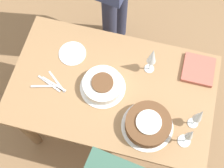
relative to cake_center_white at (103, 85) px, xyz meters
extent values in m
plane|color=#8E6B47|center=(0.05, 0.01, -0.76)|extent=(12.00, 12.00, 0.00)
cube|color=#9E754C|center=(0.05, 0.01, -0.05)|extent=(1.21, 0.74, 0.03)
cylinder|color=brown|center=(-0.48, -0.28, -0.41)|extent=(0.07, 0.07, 0.70)
cylinder|color=brown|center=(0.58, -0.28, -0.41)|extent=(0.07, 0.07, 0.70)
cylinder|color=brown|center=(-0.48, 0.31, -0.41)|extent=(0.07, 0.07, 0.70)
cylinder|color=brown|center=(0.58, 0.31, -0.41)|extent=(0.07, 0.07, 0.70)
cylinder|color=white|center=(0.00, 0.00, -0.03)|extent=(0.27, 0.27, 0.01)
cylinder|color=white|center=(0.00, 0.00, 0.00)|extent=(0.23, 0.23, 0.06)
cylinder|color=brown|center=(0.00, 0.00, 0.04)|extent=(0.13, 0.13, 0.01)
cylinder|color=white|center=(0.30, -0.17, -0.03)|extent=(0.29, 0.29, 0.01)
cylinder|color=brown|center=(0.30, -0.17, 0.01)|extent=(0.25, 0.25, 0.08)
cylinder|color=white|center=(0.30, -0.17, 0.05)|extent=(0.14, 0.14, 0.01)
cylinder|color=silver|center=(0.24, 0.19, -0.03)|extent=(0.06, 0.06, 0.00)
cylinder|color=silver|center=(0.24, 0.19, 0.02)|extent=(0.01, 0.01, 0.10)
cone|color=silver|center=(0.24, 0.19, 0.14)|extent=(0.05, 0.05, 0.13)
cylinder|color=silver|center=(0.52, -0.20, -0.03)|extent=(0.07, 0.07, 0.00)
cylinder|color=silver|center=(0.52, -0.20, 0.02)|extent=(0.01, 0.01, 0.11)
cone|color=silver|center=(0.52, -0.20, 0.13)|extent=(0.04, 0.04, 0.11)
cylinder|color=silver|center=(0.55, -0.09, -0.03)|extent=(0.06, 0.06, 0.00)
cylinder|color=silver|center=(0.55, -0.09, 0.02)|extent=(0.01, 0.01, 0.09)
cone|color=silver|center=(0.55, -0.09, 0.12)|extent=(0.05, 0.05, 0.13)
cylinder|color=silver|center=(-0.24, 0.17, -0.03)|extent=(0.17, 0.17, 0.01)
cube|color=silver|center=(-0.28, -0.03, -0.03)|extent=(0.14, 0.12, 0.00)
cube|color=silver|center=(-0.31, -0.06, -0.03)|extent=(0.16, 0.07, 0.00)
cube|color=silver|center=(-0.33, -0.08, -0.03)|extent=(0.17, 0.06, 0.00)
cube|color=silver|center=(-0.28, -0.06, -0.02)|extent=(0.17, 0.06, 0.00)
cube|color=#B75B4C|center=(0.53, 0.25, -0.02)|extent=(0.19, 0.19, 0.03)
cylinder|color=#2D334C|center=(-0.09, 0.85, -0.37)|extent=(0.11, 0.11, 0.79)
cylinder|color=#2D334C|center=(-0.12, 0.63, -0.37)|extent=(0.11, 0.11, 0.79)
camera|label=1|loc=(0.23, -0.66, 1.67)|focal=50.00mm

